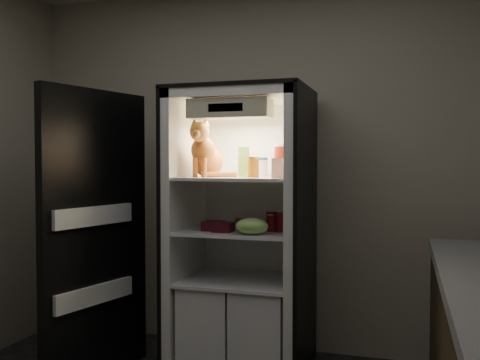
% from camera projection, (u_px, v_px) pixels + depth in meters
% --- Properties ---
extents(room_shell, '(3.60, 3.60, 3.60)m').
position_uv_depth(room_shell, '(147.00, 108.00, 2.26)').
color(room_shell, white).
rests_on(room_shell, floor).
extents(refrigerator, '(0.90, 0.72, 1.88)m').
position_uv_depth(refrigerator, '(243.00, 250.00, 3.61)').
color(refrigerator, white).
rests_on(refrigerator, floor).
extents(fridge_door, '(0.27, 0.86, 1.85)m').
position_uv_depth(fridge_door, '(96.00, 236.00, 3.42)').
color(fridge_door, black).
rests_on(fridge_door, floor).
extents(tabby_cat, '(0.32, 0.37, 0.39)m').
position_uv_depth(tabby_cat, '(206.00, 155.00, 3.55)').
color(tabby_cat, '#B55617').
rests_on(tabby_cat, refrigerator).
extents(parmesan_shaker, '(0.08, 0.08, 0.20)m').
position_uv_depth(parmesan_shaker, '(244.00, 162.00, 3.56)').
color(parmesan_shaker, green).
rests_on(parmesan_shaker, refrigerator).
extents(mayo_tub, '(0.09, 0.09, 0.13)m').
position_uv_depth(mayo_tub, '(261.00, 167.00, 3.67)').
color(mayo_tub, white).
rests_on(mayo_tub, refrigerator).
extents(salsa_jar, '(0.08, 0.08, 0.13)m').
position_uv_depth(salsa_jar, '(253.00, 167.00, 3.45)').
color(salsa_jar, maroon).
rests_on(salsa_jar, refrigerator).
extents(pepper_jar, '(0.13, 0.13, 0.22)m').
position_uv_depth(pepper_jar, '(284.00, 161.00, 3.52)').
color(pepper_jar, '#A82B16').
rests_on(pepper_jar, refrigerator).
extents(cream_carton, '(0.07, 0.07, 0.12)m').
position_uv_depth(cream_carton, '(278.00, 168.00, 3.31)').
color(cream_carton, silver).
rests_on(cream_carton, refrigerator).
extents(soda_can_a, '(0.07, 0.07, 0.12)m').
position_uv_depth(soda_can_a, '(271.00, 220.00, 3.54)').
color(soda_can_a, black).
rests_on(soda_can_a, refrigerator).
extents(soda_can_b, '(0.07, 0.07, 0.13)m').
position_uv_depth(soda_can_b, '(281.00, 221.00, 3.44)').
color(soda_can_b, black).
rests_on(soda_can_b, refrigerator).
extents(soda_can_c, '(0.06, 0.06, 0.11)m').
position_uv_depth(soda_can_c, '(271.00, 223.00, 3.44)').
color(soda_can_c, black).
rests_on(soda_can_c, refrigerator).
extents(condiment_jar, '(0.06, 0.06, 0.08)m').
position_uv_depth(condiment_jar, '(240.00, 223.00, 3.59)').
color(condiment_jar, '#4E2C16').
rests_on(condiment_jar, refrigerator).
extents(grape_bag, '(0.21, 0.15, 0.10)m').
position_uv_depth(grape_bag, '(252.00, 226.00, 3.30)').
color(grape_bag, '#75A94E').
rests_on(grape_bag, refrigerator).
extents(berry_box_left, '(0.13, 0.13, 0.06)m').
position_uv_depth(berry_box_left, '(213.00, 226.00, 3.49)').
color(berry_box_left, '#480C19').
rests_on(berry_box_left, refrigerator).
extents(berry_box_right, '(0.12, 0.12, 0.06)m').
position_uv_depth(berry_box_right, '(223.00, 227.00, 3.43)').
color(berry_box_right, '#480C19').
rests_on(berry_box_right, refrigerator).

